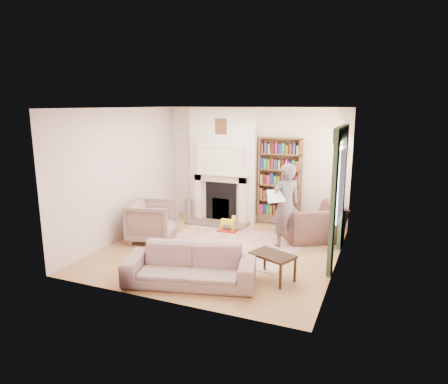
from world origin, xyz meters
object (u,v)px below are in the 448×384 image
at_px(man_reading, 285,206).
at_px(paraffin_heater, 188,210).
at_px(armchair_reading, 312,223).
at_px(coffee_table, 272,267).
at_px(armchair_left, 152,221).
at_px(sofa, 190,265).
at_px(bookcase, 280,177).
at_px(rocking_horse, 227,224).

distance_m(man_reading, paraffin_heater, 2.87).
distance_m(armchair_reading, coffee_table, 2.26).
xyz_separation_m(armchair_left, coffee_table, (2.91, -0.92, -0.20)).
relative_size(sofa, paraffin_heater, 3.84).
xyz_separation_m(bookcase, man_reading, (0.49, -1.38, -0.31)).
bearing_deg(paraffin_heater, man_reading, -18.23).
xyz_separation_m(armchair_reading, rocking_horse, (-1.87, -0.21, -0.18)).
distance_m(bookcase, sofa, 3.81).
height_order(paraffin_heater, rocking_horse, paraffin_heater).
bearing_deg(armchair_reading, bookcase, -73.01).
relative_size(man_reading, coffee_table, 2.47).
height_order(armchair_left, coffee_table, armchair_left).
relative_size(bookcase, paraffin_heater, 3.36).
relative_size(bookcase, rocking_horse, 3.99).
height_order(bookcase, rocking_horse, bookcase).
relative_size(sofa, coffee_table, 3.02).
bearing_deg(rocking_horse, coffee_table, -54.92).
xyz_separation_m(man_reading, rocking_horse, (-1.42, 0.39, -0.66)).
bearing_deg(man_reading, armchair_left, -26.92).
bearing_deg(armchair_reading, man_reading, 19.70).
bearing_deg(armchair_left, man_reading, -90.51).
bearing_deg(sofa, rocking_horse, 84.25).
bearing_deg(armchair_left, coffee_table, -122.99).
relative_size(armchair_reading, armchair_left, 1.27).
relative_size(bookcase, armchair_left, 1.96).
relative_size(bookcase, sofa, 0.88).
bearing_deg(man_reading, sofa, 24.69).
height_order(bookcase, sofa, bookcase).
bearing_deg(paraffin_heater, sofa, -62.18).
relative_size(armchair_reading, rocking_horse, 2.58).
relative_size(armchair_left, man_reading, 0.55).
bearing_deg(bookcase, man_reading, -70.34).
bearing_deg(armchair_reading, coffee_table, 50.29).
height_order(bookcase, coffee_table, bookcase).
bearing_deg(man_reading, bookcase, -112.14).
bearing_deg(armchair_left, paraffin_heater, -16.73).
relative_size(armchair_reading, man_reading, 0.69).
xyz_separation_m(armchair_reading, sofa, (-1.45, -2.89, -0.08)).
bearing_deg(bookcase, coffee_table, -77.04).
xyz_separation_m(coffee_table, rocking_horse, (-1.63, 2.04, -0.02)).
bearing_deg(bookcase, rocking_horse, -133.38).
bearing_deg(sofa, armchair_reading, 48.64).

